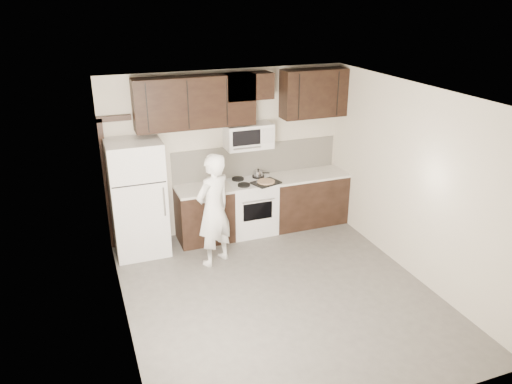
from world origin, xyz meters
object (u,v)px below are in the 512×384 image
microwave (249,136)px  refrigerator (138,198)px  person (214,210)px  stove (251,206)px

microwave → refrigerator: 2.00m
microwave → person: (-0.87, -0.90, -0.79)m
stove → person: bearing=-138.0°
stove → microwave: (-0.00, 0.12, 1.19)m
refrigerator → stove: bearing=1.5°
stove → refrigerator: refrigerator is taller
microwave → refrigerator: bearing=-174.9°
microwave → refrigerator: (-1.85, -0.17, -0.75)m
stove → refrigerator: bearing=-178.5°
person → refrigerator: bearing=-65.6°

